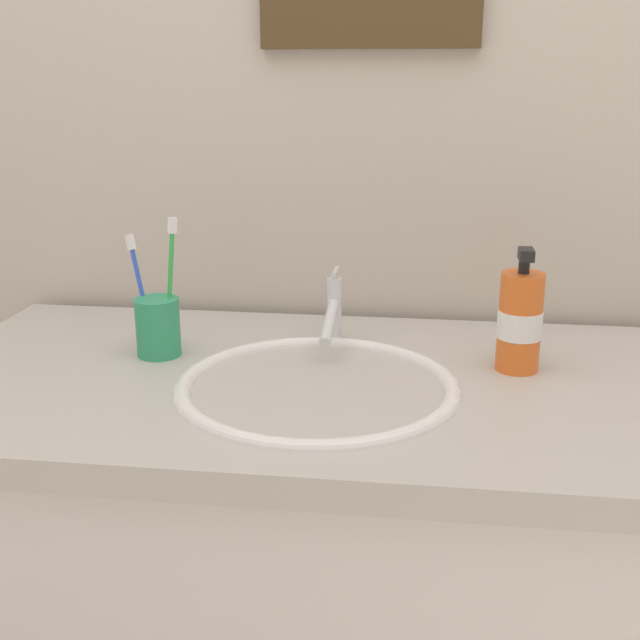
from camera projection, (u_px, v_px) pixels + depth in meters
name	position (u px, v px, depth m)	size (l,w,h in m)	color
tiled_wall_back	(370.00, 106.00, 1.35)	(2.46, 0.04, 2.40)	beige
vanity_counter	(345.00, 619.00, 1.26)	(1.26, 0.60, 0.83)	silver
sink_basin	(317.00, 414.00, 1.11)	(0.40, 0.40, 0.11)	white
faucet	(333.00, 313.00, 1.25)	(0.02, 0.16, 0.12)	silver
toothbrush_cup	(158.00, 327.00, 1.21)	(0.07, 0.07, 0.09)	#2D9966
toothbrush_green	(170.00, 277.00, 1.20)	(0.03, 0.03, 0.21)	green
toothbrush_blue	(140.00, 285.00, 1.21)	(0.05, 0.03, 0.18)	blue
soap_dispenser	(520.00, 321.00, 1.14)	(0.06, 0.06, 0.18)	orange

